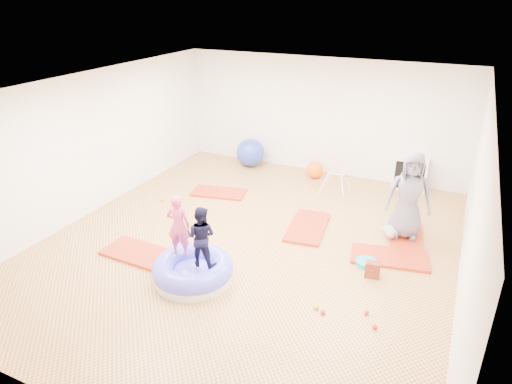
% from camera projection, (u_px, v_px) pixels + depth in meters
% --- Properties ---
extents(room, '(7.01, 8.01, 2.81)m').
position_uv_depth(room, '(248.00, 172.00, 7.70)').
color(room, tan).
rests_on(room, ground).
extents(gym_mat_front_left, '(1.35, 0.71, 0.06)m').
position_uv_depth(gym_mat_front_left, '(140.00, 254.00, 7.90)').
color(gym_mat_front_left, '#A32417').
rests_on(gym_mat_front_left, ground).
extents(gym_mat_mid_left, '(1.28, 0.83, 0.05)m').
position_uv_depth(gym_mat_mid_left, '(219.00, 193.00, 10.27)').
color(gym_mat_mid_left, '#A32417').
rests_on(gym_mat_mid_left, ground).
extents(gym_mat_center_back, '(0.83, 1.41, 0.06)m').
position_uv_depth(gym_mat_center_back, '(308.00, 227.00, 8.78)').
color(gym_mat_center_back, '#A32417').
rests_on(gym_mat_center_back, ground).
extents(gym_mat_right, '(1.39, 0.88, 0.05)m').
position_uv_depth(gym_mat_right, '(389.00, 257.00, 7.79)').
color(gym_mat_right, '#A32417').
rests_on(gym_mat_right, ground).
extents(gym_mat_rear_right, '(0.68, 1.17, 0.05)m').
position_uv_depth(gym_mat_rear_right, '(407.00, 236.00, 8.48)').
color(gym_mat_rear_right, '#A32417').
rests_on(gym_mat_rear_right, ground).
extents(inflatable_cushion, '(1.29, 1.29, 0.41)m').
position_uv_depth(inflatable_cushion, '(193.00, 270.00, 7.20)').
color(inflatable_cushion, silver).
rests_on(inflatable_cushion, ground).
extents(child_pink, '(0.42, 0.33, 1.04)m').
position_uv_depth(child_pink, '(178.00, 223.00, 7.11)').
color(child_pink, '#DD4374').
rests_on(child_pink, inflatable_cushion).
extents(child_navy, '(0.51, 0.42, 0.97)m').
position_uv_depth(child_navy, '(201.00, 234.00, 6.86)').
color(child_navy, black).
rests_on(child_navy, inflatable_cushion).
extents(adult_caregiver, '(0.88, 0.67, 1.62)m').
position_uv_depth(adult_caregiver, '(409.00, 195.00, 8.13)').
color(adult_caregiver, slate).
rests_on(adult_caregiver, gym_mat_rear_right).
extents(infant, '(0.36, 0.36, 0.21)m').
position_uv_depth(infant, '(392.00, 231.00, 8.36)').
color(infant, '#7B9EC7').
rests_on(infant, gym_mat_rear_right).
extents(ball_pit_balls, '(5.08, 3.09, 0.07)m').
position_uv_depth(ball_pit_balls, '(264.00, 260.00, 7.69)').
color(ball_pit_balls, gold).
rests_on(ball_pit_balls, ground).
extents(exercise_ball_blue, '(0.72, 0.72, 0.72)m').
position_uv_depth(exercise_ball_blue, '(250.00, 153.00, 11.73)').
color(exercise_ball_blue, '#263DA8').
rests_on(exercise_ball_blue, ground).
extents(exercise_ball_orange, '(0.41, 0.41, 0.41)m').
position_uv_depth(exercise_ball_orange, '(315.00, 170.00, 11.05)').
color(exercise_ball_orange, '#FB6209').
rests_on(exercise_ball_orange, ground).
extents(infant_play_gym, '(0.60, 0.57, 0.46)m').
position_uv_depth(infant_play_gym, '(336.00, 180.00, 10.20)').
color(infant_play_gym, white).
rests_on(infant_play_gym, ground).
extents(cube_shelf, '(0.74, 0.37, 0.74)m').
position_uv_depth(cube_shelf, '(410.00, 174.00, 10.38)').
color(cube_shelf, white).
rests_on(cube_shelf, ground).
extents(balance_disc, '(0.35, 0.35, 0.08)m').
position_uv_depth(balance_disc, '(366.00, 263.00, 7.62)').
color(balance_disc, '#14A2AA').
rests_on(balance_disc, ground).
extents(backpack, '(0.25, 0.18, 0.27)m').
position_uv_depth(backpack, '(373.00, 270.00, 7.26)').
color(backpack, '#BF3815').
rests_on(backpack, ground).
extents(yellow_toy, '(0.22, 0.22, 0.03)m').
position_uv_depth(yellow_toy, '(164.00, 259.00, 7.76)').
color(yellow_toy, gold).
rests_on(yellow_toy, ground).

